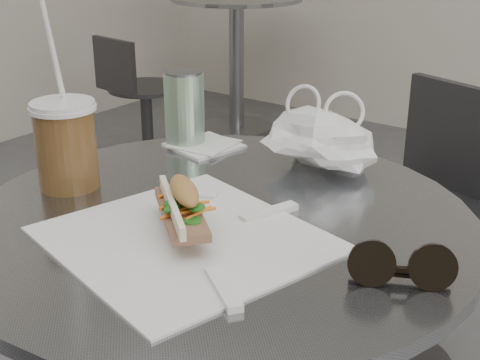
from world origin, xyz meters
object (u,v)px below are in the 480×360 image
Objects in this scene: bg_table at (237,48)px; banh_mi at (183,209)px; sunglasses at (401,268)px; iced_coffee at (66,143)px; chair_far at (408,252)px; bg_chair at (140,113)px; drink_can at (184,109)px.

banh_mi is at bearing -54.96° from bg_table.
iced_coffee is at bearing 154.63° from sunglasses.
sunglasses is (0.29, -0.81, 0.42)m from chair_far.
banh_mi is at bearing -36.77° from bg_chair.
bg_table is at bearing 98.98° from bg_chair.
drink_can is (1.35, -1.99, 0.35)m from bg_table.
iced_coffee is 0.27m from drink_can.
banh_mi reaches higher than sunglasses.
banh_mi is (1.57, -1.49, 0.49)m from bg_chair.
iced_coffee is 2.13× the size of drink_can.
chair_far is 2.49× the size of iced_coffee.
drink_can is (-0.24, 0.29, 0.03)m from banh_mi.
bg_table is 2.64m from iced_coffee.
drink_can reaches higher than chair_far.
drink_can is at bearing -55.77° from bg_table.
iced_coffee reaches higher than bg_table.
banh_mi is 0.31m from sunglasses.
chair_far is (1.60, -1.42, -0.12)m from bg_table.
chair_far is at bearing 81.80° from sunglasses.
bg_table is 1.14× the size of bg_chair.
bg_table is 5.15× the size of drink_can.
iced_coffee reaches higher than chair_far.
chair_far is 0.96m from banh_mi.
iced_coffee is (1.33, -2.26, 0.35)m from bg_table.
chair_far reaches higher than bg_table.
iced_coffee reaches higher than banh_mi.
bg_chair is at bearing -3.30° from chair_far.
banh_mi is (-0.01, -0.86, 0.44)m from chair_far.
banh_mi is 1.73× the size of sunglasses.
chair_far is 1.00m from iced_coffee.
sunglasses is at bearing -23.80° from drink_can.
iced_coffee is (-0.27, -0.83, 0.47)m from chair_far.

